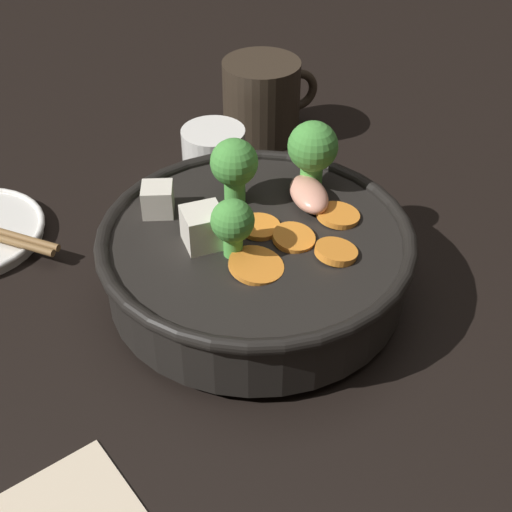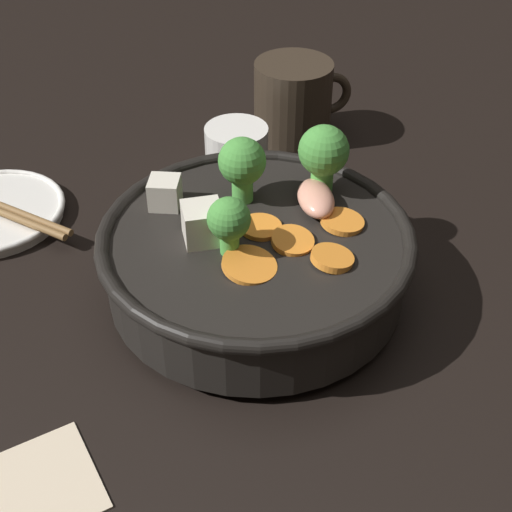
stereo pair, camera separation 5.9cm
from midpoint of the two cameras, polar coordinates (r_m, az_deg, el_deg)
The scene contains 4 objects.
ground_plane at distance 0.62m, azimuth -2.74°, elevation -3.13°, with size 3.00×3.00×0.00m, color black.
stirfry_bowl at distance 0.59m, azimuth -2.83°, elevation 0.22°, with size 0.26×0.26×0.13m.
tea_cup at distance 0.75m, azimuth -5.67°, elevation 7.95°, with size 0.07×0.07×0.06m.
dark_mug at distance 0.82m, azimuth -1.57°, elevation 12.35°, with size 0.11×0.09×0.09m.
Camera 1 is at (-0.16, -0.43, 0.41)m, focal length 50.00 mm.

